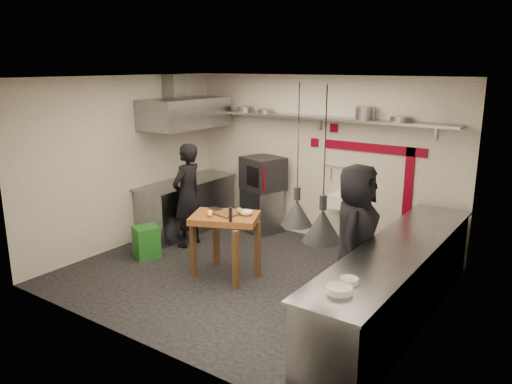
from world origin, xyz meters
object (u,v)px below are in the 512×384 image
Objects in this scene: chef_left at (187,195)px; combi_oven at (263,173)px; green_bin at (146,242)px; oven_stand at (261,210)px; chef_right at (356,235)px; prep_table at (225,246)px.

combi_oven is at bearing 150.37° from chef_left.
combi_oven is 1.30× the size of green_bin.
combi_oven is 0.38× the size of chef_left.
oven_stand is 1.23× the size of combi_oven.
chef_left is at bearing -98.42° from combi_oven.
combi_oven is 3.01m from chef_right.
oven_stand is at bearing 151.78° from chef_left.
prep_table is (1.48, 0.14, 0.21)m from green_bin.
green_bin is at bearing 87.09° from chef_right.
chef_right is (3.16, -0.36, 0.04)m from chef_left.
oven_stand reaches higher than green_bin.
chef_left is at bearing -97.00° from oven_stand.
combi_oven is at bearing 84.36° from prep_table.
oven_stand is 2.22m from green_bin.
chef_left is 0.96× the size of chef_right.
green_bin is 0.29× the size of chef_left.
prep_table is (0.70, -1.94, 0.06)m from oven_stand.
chef_right is at bearing -15.95° from prep_table.
oven_stand is 0.44× the size of chef_right.
oven_stand is 3.08m from chef_right.
prep_table is 0.51× the size of chef_right.
oven_stand is at bearing 85.28° from prep_table.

